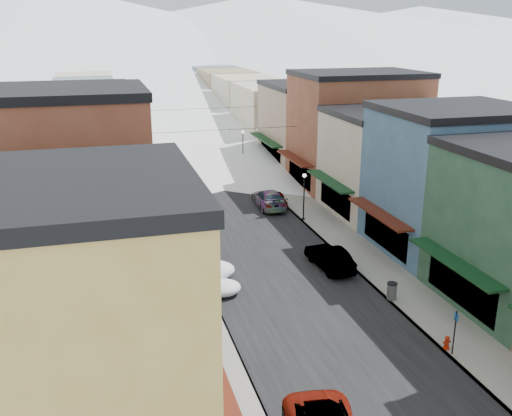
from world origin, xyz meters
TOP-DOWN VIEW (x-y plane):
  - road at (0.00, 60.00)m, footprint 10.00×160.00m
  - sidewalk_left at (-6.60, 60.00)m, footprint 3.20×160.00m
  - sidewalk_right at (6.60, 60.00)m, footprint 3.20×160.00m
  - curb_left at (-5.05, 60.00)m, footprint 0.10×160.00m
  - curb_right at (5.05, 60.00)m, footprint 0.10×160.00m
  - bldg_l_yellow at (-13.19, 4.00)m, footprint 11.30×8.70m
  - bldg_l_cream at (-13.19, 12.50)m, footprint 11.30×8.20m
  - bldg_l_brick_near at (-13.69, 20.50)m, footprint 12.30×8.20m
  - bldg_l_grayblue at (-13.19, 29.00)m, footprint 11.30×9.20m
  - bldg_l_brick_far at (-14.19, 38.00)m, footprint 13.30×9.20m
  - bldg_l_tan at (-13.19, 48.00)m, footprint 11.30×11.20m
  - bldg_r_blue at (13.19, 21.00)m, footprint 11.30×9.20m
  - bldg_r_cream at (13.69, 30.00)m, footprint 12.30×9.20m
  - bldg_r_brick_far at (14.19, 39.00)m, footprint 13.30×9.20m
  - bldg_r_tan at (13.19, 49.00)m, footprint 11.30×11.20m
  - distant_blocks at (0.00, 83.00)m, footprint 34.00×55.00m
  - mountain_ridge at (-19.47, 277.18)m, footprint 670.00×340.00m
  - overhead_cables at (0.00, 47.50)m, footprint 16.40×15.04m
  - car_silver_sedan at (-4.30, 24.80)m, footprint 1.79×4.00m
  - car_dark_hatch at (-4.30, 35.31)m, footprint 1.81×4.21m
  - car_silver_wagon at (-4.30, 37.25)m, footprint 2.58×5.46m
  - car_green_sedan at (3.50, 19.84)m, footprint 2.00×4.84m
  - car_gray_suv at (4.30, 34.47)m, footprint 1.94×4.07m
  - car_black_sedan at (3.50, 34.03)m, footprint 2.47×5.62m
  - car_lane_silver at (-1.14, 59.78)m, footprint 2.10×4.28m
  - car_lane_white at (1.25, 75.10)m, footprint 2.93×5.54m
  - fire_hydrant at (5.20, 8.58)m, footprint 0.43×0.32m
  - parking_sign at (5.20, 8.07)m, footprint 0.07×0.33m
  - trash_can at (5.20, 14.30)m, footprint 0.61×0.61m
  - streetlamp_near at (5.20, 29.57)m, footprint 0.33×0.33m
  - streetlamp_far at (5.20, 50.16)m, footprint 0.34×0.34m
  - snow_pile_near at (-4.29, 17.93)m, footprint 2.17×2.54m
  - snow_pile_mid at (-4.28, 20.42)m, footprint 2.57×2.78m
  - snow_pile_far at (-4.88, 33.21)m, footprint 2.67×2.84m

SIDE VIEW (x-z plane):
  - road at x=0.00m, z-range 0.00..0.01m
  - sidewalk_left at x=-6.60m, z-range 0.00..0.15m
  - sidewalk_right at x=6.60m, z-range 0.00..0.15m
  - curb_left at x=-5.05m, z-range 0.00..0.15m
  - curb_right at x=5.05m, z-range 0.00..0.15m
  - snow_pile_near at x=-4.29m, z-range -0.02..0.90m
  - fire_hydrant at x=5.20m, z-range 0.12..0.85m
  - snow_pile_mid at x=-4.28m, z-range -0.02..1.06m
  - snow_pile_far at x=-4.88m, z-range -0.02..1.10m
  - car_silver_sedan at x=-4.30m, z-range 0.00..1.33m
  - car_gray_suv at x=4.30m, z-range 0.00..1.34m
  - car_dark_hatch at x=-4.30m, z-range 0.00..1.35m
  - trash_can at x=5.20m, z-range 0.16..1.20m
  - car_lane_silver at x=-1.14m, z-range 0.00..1.40m
  - car_lane_white at x=1.25m, z-range 0.00..1.48m
  - car_silver_wagon at x=-4.30m, z-range 0.00..1.54m
  - car_green_sedan at x=3.50m, z-range 0.00..1.56m
  - car_black_sedan at x=3.50m, z-range 0.00..1.61m
  - parking_sign at x=5.20m, z-range 0.35..2.74m
  - streetlamp_near at x=5.20m, z-range 0.67..4.64m
  - streetlamp_far at x=5.20m, z-range 0.68..4.72m
  - distant_blocks at x=0.00m, z-range 0.00..8.00m
  - bldg_r_cream at x=13.69m, z-range 0.01..9.01m
  - bldg_l_grayblue at x=-13.19m, z-range 0.01..9.01m
  - bldg_r_tan at x=13.19m, z-range 0.01..9.51m
  - bldg_l_cream at x=-13.19m, z-range 0.01..9.51m
  - bldg_l_tan at x=-13.19m, z-range 0.01..10.01m
  - bldg_r_blue at x=13.19m, z-range 0.01..10.51m
  - bldg_l_brick_far at x=-14.19m, z-range 0.01..11.01m
  - bldg_r_brick_far at x=14.19m, z-range 0.01..11.51m
  - bldg_l_yellow at x=-13.19m, z-range 0.01..11.51m
  - overhead_cables at x=0.00m, z-range 6.18..6.22m
  - bldg_l_brick_near at x=-13.69m, z-range 0.01..12.51m
  - mountain_ridge at x=-19.47m, z-range -2.64..31.36m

